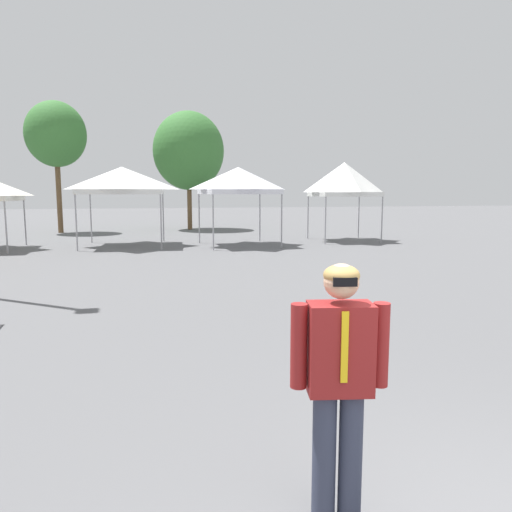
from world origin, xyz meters
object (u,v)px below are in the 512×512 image
Objects in this scene: canopy_tent_center at (122,181)px; person_foreground at (339,376)px; canopy_tent_far_right at (344,180)px; canopy_tent_far_left at (238,181)px; tree_behind_tents_left at (56,135)px; tree_behind_tents_center at (189,151)px.

canopy_tent_center is 2.02× the size of person_foreground.
canopy_tent_far_right reaches higher than person_foreground.
tree_behind_tents_left is (-8.44, 8.73, 2.67)m from canopy_tent_far_left.
tree_behind_tents_left is at bearing 134.03° from canopy_tent_far_left.
canopy_tent_far_left is at bearing 80.62° from person_foreground.
canopy_tent_far_right is 19.65m from person_foreground.
person_foreground is at bearing -99.38° from canopy_tent_far_left.
person_foreground is 0.25× the size of tree_behind_tents_left.
canopy_tent_far_right is at bearing 8.60° from canopy_tent_far_left.
canopy_tent_far_left is 0.91× the size of canopy_tent_far_right.
canopy_tent_far_right is 0.50× the size of tree_behind_tents_left.
canopy_tent_far_left is 0.47× the size of tree_behind_tents_center.
tree_behind_tents_center is (1.71, 26.57, 3.70)m from person_foreground.
tree_behind_tents_left is at bearing 115.36° from canopy_tent_center.
tree_behind_tents_center is at bearing 5.87° from tree_behind_tents_left.
canopy_tent_far_right is (9.90, -0.17, 0.10)m from canopy_tent_center.
tree_behind_tents_left is (-7.32, -0.75, 0.67)m from tree_behind_tents_center.
canopy_tent_far_left is at bearing -83.31° from tree_behind_tents_center.
tree_behind_tents_left is (-5.61, 25.82, 4.37)m from person_foreground.
canopy_tent_center is at bearing -64.64° from tree_behind_tents_left.
canopy_tent_far_right is 15.95m from tree_behind_tents_left.
canopy_tent_center reaches higher than canopy_tent_far_left.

